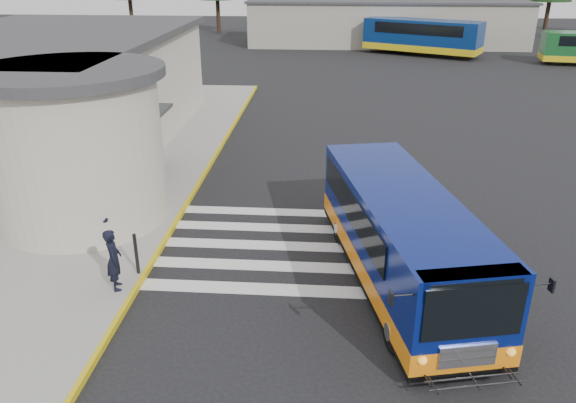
# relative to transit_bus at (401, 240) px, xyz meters

# --- Properties ---
(ground) EXTENTS (140.00, 140.00, 0.00)m
(ground) POSITION_rel_transit_bus_xyz_m (-2.70, 2.50, -1.20)
(ground) COLOR black
(ground) RESTS_ON ground
(sidewalk) EXTENTS (10.00, 34.00, 0.15)m
(sidewalk) POSITION_rel_transit_bus_xyz_m (-11.70, 6.50, -1.12)
(sidewalk) COLOR gray
(sidewalk) RESTS_ON ground
(curb_strip) EXTENTS (0.12, 34.00, 0.16)m
(curb_strip) POSITION_rel_transit_bus_xyz_m (-6.75, 6.50, -1.12)
(curb_strip) COLOR gold
(curb_strip) RESTS_ON ground
(station_building) EXTENTS (12.70, 18.70, 4.80)m
(station_building) POSITION_rel_transit_bus_xyz_m (-13.54, 9.41, 1.37)
(station_building) COLOR #BAB19D
(station_building) RESTS_ON ground
(crosswalk) EXTENTS (8.00, 5.35, 0.01)m
(crosswalk) POSITION_rel_transit_bus_xyz_m (-3.20, 1.70, -1.19)
(crosswalk) COLOR silver
(crosswalk) RESTS_ON ground
(depot_building) EXTENTS (26.40, 8.40, 4.20)m
(depot_building) POSITION_rel_transit_bus_xyz_m (3.30, 44.50, 0.91)
(depot_building) COLOR gray
(depot_building) RESTS_ON ground
(transit_bus) EXTENTS (4.44, 9.12, 2.50)m
(transit_bus) POSITION_rel_transit_bus_xyz_m (0.00, 0.00, 0.00)
(transit_bus) COLOR navy
(transit_bus) RESTS_ON ground
(pedestrian_a) EXTENTS (0.58, 0.70, 1.64)m
(pedestrian_a) POSITION_rel_transit_bus_xyz_m (-7.20, -1.13, -0.23)
(pedestrian_a) COLOR black
(pedestrian_a) RESTS_ON sidewalk
(pedestrian_b) EXTENTS (0.96, 1.03, 1.68)m
(pedestrian_b) POSITION_rel_transit_bus_xyz_m (-8.35, 1.17, -0.21)
(pedestrian_b) COLOR black
(pedestrian_b) RESTS_ON sidewalk
(bollard) EXTENTS (0.09, 0.09, 1.15)m
(bollard) POSITION_rel_transit_bus_xyz_m (-6.90, -0.37, -0.47)
(bollard) COLOR black
(bollard) RESTS_ON sidewalk
(far_bus_a) EXTENTS (10.16, 7.08, 2.58)m
(far_bus_a) POSITION_rel_transit_bus_xyz_m (5.96, 38.07, 0.48)
(far_bus_a) COLOR navy
(far_bus_a) RESTS_ON ground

